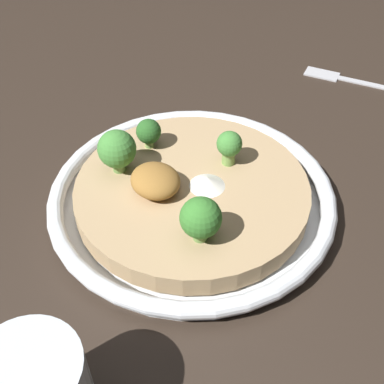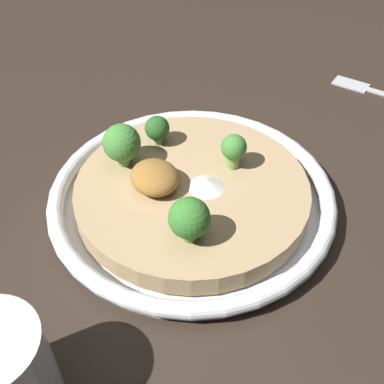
% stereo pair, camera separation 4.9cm
% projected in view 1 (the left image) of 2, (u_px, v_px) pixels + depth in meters
% --- Properties ---
extents(ground_plane, '(6.00, 6.00, 0.00)m').
position_uv_depth(ground_plane, '(192.00, 206.00, 0.51)').
color(ground_plane, '#2D231C').
extents(risotto_bowl, '(0.29, 0.29, 0.03)m').
position_uv_depth(risotto_bowl, '(192.00, 195.00, 0.50)').
color(risotto_bowl, silver).
rests_on(risotto_bowl, ground_plane).
extents(cheese_sprinkle, '(0.04, 0.04, 0.01)m').
position_uv_depth(cheese_sprinkle, '(207.00, 182.00, 0.48)').
color(cheese_sprinkle, white).
rests_on(cheese_sprinkle, risotto_bowl).
extents(crispy_onion_garnish, '(0.05, 0.05, 0.03)m').
position_uv_depth(crispy_onion_garnish, '(155.00, 181.00, 0.47)').
color(crispy_onion_garnish, olive).
rests_on(crispy_onion_garnish, risotto_bowl).
extents(broccoli_right, '(0.04, 0.04, 0.05)m').
position_uv_depth(broccoli_right, '(201.00, 219.00, 0.42)').
color(broccoli_right, '#668E47').
rests_on(broccoli_right, risotto_bowl).
extents(broccoli_left, '(0.03, 0.03, 0.03)m').
position_uv_depth(broccoli_left, '(149.00, 132.00, 0.52)').
color(broccoli_left, '#84A856').
rests_on(broccoli_left, risotto_bowl).
extents(broccoli_back, '(0.03, 0.03, 0.04)m').
position_uv_depth(broccoli_back, '(227.00, 144.00, 0.50)').
color(broccoli_back, '#759E4C').
rests_on(broccoli_back, risotto_bowl).
extents(broccoli_front_left, '(0.04, 0.04, 0.05)m').
position_uv_depth(broccoli_front_left, '(117.00, 150.00, 0.48)').
color(broccoli_front_left, '#668E47').
rests_on(broccoli_front_left, risotto_bowl).
extents(fork_utensil, '(0.15, 0.08, 0.00)m').
position_uv_depth(fork_utensil, '(348.00, 79.00, 0.69)').
color(fork_utensil, '#B7B7BC').
rests_on(fork_utensil, ground_plane).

